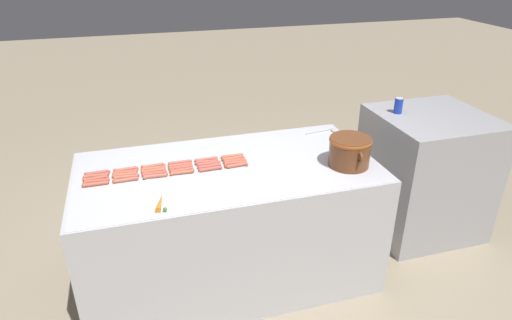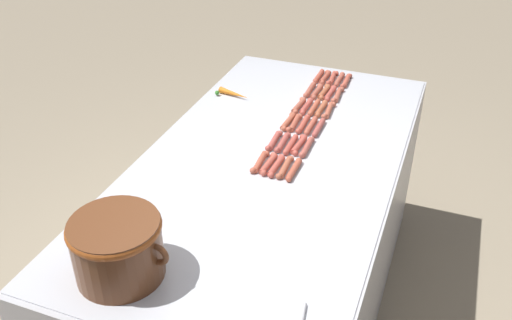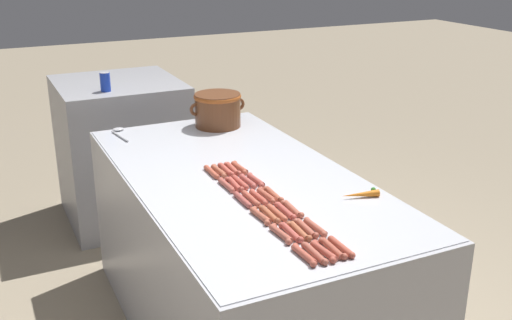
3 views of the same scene
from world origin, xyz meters
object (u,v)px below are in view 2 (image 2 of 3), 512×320
hot_dog_1 (338,95)px  carrot (233,94)px  hot_dog_10 (299,145)px  hot_dog_21 (295,123)px  hot_dog_25 (310,90)px  hot_dog_29 (260,162)px  hot_dog_18 (325,77)px  hot_dog_26 (299,106)px  hot_dog_23 (268,164)px  hot_dog_8 (321,109)px  hot_dog_28 (274,141)px  hot_dog_4 (307,147)px  hot_dog_27 (288,122)px  bean_pot (117,245)px  hot_dog_2 (329,110)px  hot_dog_13 (324,92)px  hot_dog_20 (306,106)px  hot_dog_12 (332,78)px  hot_dog_24 (319,76)px  hot_dog_15 (303,124)px  hot_dog_3 (319,128)px  hot_dog_22 (283,143)px  hot_dog_19 (317,92)px  hot_dog_6 (339,79)px  hot_dog_7 (330,93)px  hot_dog_11 (285,167)px  hot_dog_5 (294,170)px  hot_dog_9 (311,126)px  hot_dog_14 (314,107)px  hot_dog_17 (276,166)px

hot_dog_1 → carrot: carrot is taller
hot_dog_10 → hot_dog_21: bearing=-67.5°
hot_dog_25 → hot_dog_29: (-0.00, 0.71, 0.00)m
hot_dog_1 → hot_dog_18: size_ratio=1.00×
hot_dog_26 → hot_dog_23: bearing=94.1°
hot_dog_8 → hot_dog_28: same height
hot_dog_28 → carrot: carrot is taller
hot_dog_4 → hot_dog_27: size_ratio=1.00×
hot_dog_28 → bean_pot: bearing=78.7°
hot_dog_2 → hot_dog_13: size_ratio=1.00×
hot_dog_20 → hot_dog_21: size_ratio=1.00×
hot_dog_12 → hot_dog_24: size_ratio=1.00×
hot_dog_15 → hot_dog_26: same height
hot_dog_27 → hot_dog_24: bearing=-89.6°
hot_dog_3 → hot_dog_22: (0.11, 0.18, 0.00)m
hot_dog_4 → hot_dog_18: bearing=-81.1°
hot_dog_1 → hot_dog_12: bearing=-68.1°
hot_dog_2 → hot_dog_24: size_ratio=1.00×
hot_dog_2 → hot_dog_24: bearing=-67.6°
hot_dog_18 → hot_dog_24: 0.04m
hot_dog_25 → hot_dog_27: 0.35m
hot_dog_8 → hot_dog_19: 0.19m
hot_dog_6 → hot_dog_7: (0.00, 0.18, 0.00)m
hot_dog_11 → hot_dog_26: same height
hot_dog_12 → hot_dog_21: bearing=86.0°
hot_dog_19 → hot_dog_28: 0.53m
hot_dog_4 → hot_dog_21: same height
hot_dog_21 → hot_dog_7: bearing=-101.6°
hot_dog_5 → bean_pot: bearing=65.7°
hot_dog_9 → hot_dog_14: same height
hot_dog_18 → hot_dog_20: size_ratio=1.00×
hot_dog_8 → hot_dog_9: bearing=90.2°
hot_dog_4 → hot_dog_26: (0.14, -0.35, 0.00)m
hot_dog_18 → hot_dog_20: 0.35m
hot_dog_20 → hot_dog_10: bearing=101.6°
hot_dog_21 → hot_dog_28: same height
hot_dog_4 → hot_dog_22: (0.11, 0.00, 0.00)m
hot_dog_3 → hot_dog_21: (0.11, -0.00, 0.00)m
hot_dog_6 → hot_dog_15: same height
hot_dog_5 → hot_dog_15: bearing=-78.8°
hot_dog_10 → hot_dog_21: 0.19m
hot_dog_20 → hot_dog_11: bearing=97.6°
hot_dog_1 → hot_dog_25: size_ratio=1.00×
hot_dog_28 → hot_dog_5: bearing=128.8°
hot_dog_18 → hot_dog_22: bearing=90.3°
hot_dog_10 → hot_dog_25: size_ratio=1.00×
hot_dog_1 → hot_dog_24: same height
hot_dog_1 → hot_dog_6: same height
hot_dog_2 → hot_dog_17: (0.07, 0.54, 0.00)m
hot_dog_1 → hot_dog_10: same height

